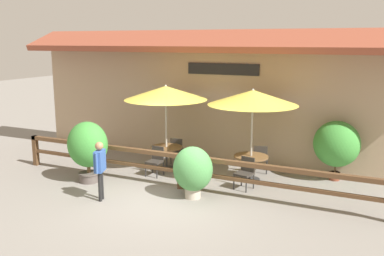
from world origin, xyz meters
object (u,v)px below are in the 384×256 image
object	(u,v)px
patio_umbrella_near	(166,93)
potted_plant_small_flowering	(88,146)
chair_near_wallside	(178,149)
potted_plant_corner_fern	(193,170)
dining_table_middle	(251,161)
chair_near_streetside	(156,160)
pedestrian	(100,163)
chair_middle_wallside	(261,157)
dining_table_near	(166,151)
potted_plant_broad_leaf	(337,144)
patio_umbrella_middle	(253,98)
chair_middle_streetside	(245,171)

from	to	relation	value
patio_umbrella_near	potted_plant_small_flowering	xyz separation A→B (m)	(-1.37, -2.01, -1.33)
patio_umbrella_near	chair_near_wallside	xyz separation A→B (m)	(0.04, 0.68, -1.88)
potted_plant_corner_fern	dining_table_middle	bearing A→B (deg)	66.09
chair_near_streetside	potted_plant_corner_fern	bearing A→B (deg)	-32.89
dining_table_middle	pedestrian	bearing A→B (deg)	-132.62
chair_middle_wallside	dining_table_near	bearing A→B (deg)	4.09
dining_table_middle	chair_middle_wallside	size ratio (longest dim) A/B	1.15
potted_plant_small_flowering	potted_plant_broad_leaf	world-z (taller)	potted_plant_small_flowering
patio_umbrella_middle	patio_umbrella_near	bearing A→B (deg)	-178.05
pedestrian	chair_middle_streetside	bearing A→B (deg)	-69.63
chair_near_streetside	chair_middle_wallside	distance (m)	3.11
patio_umbrella_near	dining_table_middle	xyz separation A→B (m)	(2.66, 0.09, -1.79)
patio_umbrella_near	potted_plant_corner_fern	world-z (taller)	patio_umbrella_near
chair_middle_streetside	potted_plant_broad_leaf	size ratio (longest dim) A/B	0.50
patio_umbrella_middle	chair_middle_streetside	world-z (taller)	patio_umbrella_middle
chair_middle_streetside	potted_plant_broad_leaf	world-z (taller)	potted_plant_broad_leaf
dining_table_near	chair_middle_streetside	size ratio (longest dim) A/B	1.15
patio_umbrella_near	chair_middle_wallside	world-z (taller)	patio_umbrella_near
dining_table_middle	potted_plant_small_flowering	world-z (taller)	potted_plant_small_flowering
chair_near_streetside	pedestrian	world-z (taller)	pedestrian
potted_plant_broad_leaf	pedestrian	distance (m)	6.48
chair_near_wallside	pedestrian	size ratio (longest dim) A/B	0.57
chair_middle_wallside	potted_plant_broad_leaf	size ratio (longest dim) A/B	0.50
chair_near_wallside	potted_plant_broad_leaf	xyz separation A→B (m)	(4.78, 0.41, 0.57)
patio_umbrella_near	pedestrian	distance (m)	3.33
chair_middle_streetside	dining_table_near	bearing A→B (deg)	179.10
patio_umbrella_middle	chair_middle_streetside	size ratio (longest dim) A/B	3.07
potted_plant_small_flowering	potted_plant_broad_leaf	bearing A→B (deg)	26.57
chair_near_streetside	dining_table_middle	world-z (taller)	chair_near_streetside
chair_middle_streetside	pedestrian	size ratio (longest dim) A/B	0.57
dining_table_near	potted_plant_corner_fern	xyz separation A→B (m)	(1.78, -1.89, 0.16)
patio_umbrella_middle	potted_plant_broad_leaf	distance (m)	2.72
chair_middle_wallside	pedestrian	size ratio (longest dim) A/B	0.57
pedestrian	dining_table_near	bearing A→B (deg)	-21.84
patio_umbrella_middle	pedestrian	distance (m)	4.45
potted_plant_corner_fern	pedestrian	xyz separation A→B (m)	(-1.98, -1.12, 0.23)
dining_table_middle	chair_middle_wallside	world-z (taller)	chair_middle_wallside
dining_table_middle	potted_plant_corner_fern	distance (m)	2.18
potted_plant_broad_leaf	patio_umbrella_near	bearing A→B (deg)	-167.27
chair_middle_streetside	potted_plant_small_flowering	distance (m)	4.37
patio_umbrella_near	patio_umbrella_middle	xyz separation A→B (m)	(2.66, 0.09, 0.00)
potted_plant_small_flowering	chair_near_wallside	bearing A→B (deg)	62.39
chair_middle_streetside	pedestrian	distance (m)	3.80
potted_plant_corner_fern	potted_plant_small_flowering	world-z (taller)	potted_plant_small_flowering
chair_middle_wallside	pedestrian	world-z (taller)	pedestrian
potted_plant_broad_leaf	potted_plant_corner_fern	bearing A→B (deg)	-135.53
patio_umbrella_near	chair_middle_wallside	xyz separation A→B (m)	(2.72, 0.85, -1.88)
chair_middle_wallside	potted_plant_small_flowering	bearing A→B (deg)	21.66
chair_middle_streetside	potted_plant_small_flowering	size ratio (longest dim) A/B	0.49
patio_umbrella_middle	dining_table_middle	bearing A→B (deg)	180.00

